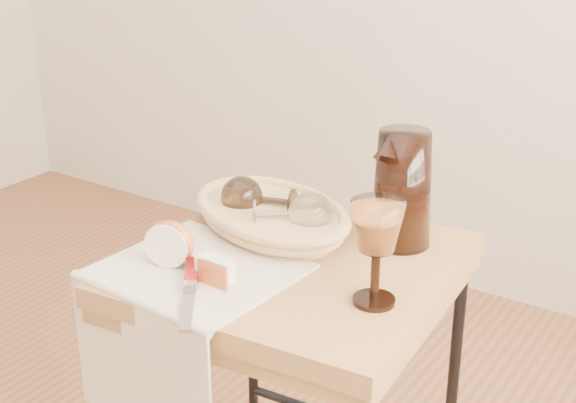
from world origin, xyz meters
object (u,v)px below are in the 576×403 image
Objects in this scene: goblet_lying_a at (263,200)px; wine_goblet at (376,253)px; goblet_lying_b at (287,214)px; bread_basket at (271,218)px; table_knife at (190,289)px; tea_towel at (198,270)px; pitcher at (402,189)px; apple_half at (171,242)px.

goblet_lying_a is 0.37m from wine_goblet.
wine_goblet is (0.25, -0.12, 0.04)m from goblet_lying_b.
bread_basket is 1.45× the size of table_knife.
goblet_lying_b is (0.06, 0.20, 0.05)m from tea_towel.
tea_towel is at bearing -166.75° from wine_goblet.
goblet_lying_b reaches higher than bread_basket.
bread_basket is (0.01, 0.22, 0.02)m from tea_towel.
wine_goblet is (0.31, 0.07, 0.09)m from tea_towel.
apple_half is at bearing -143.78° from pitcher.
apple_half is (-0.06, -0.22, 0.02)m from bread_basket.
pitcher is (0.19, 0.11, 0.06)m from goblet_lying_b.
wine_goblet is at bearing -2.36° from apple_half.
pitcher is (0.24, 0.30, 0.11)m from tea_towel.
goblet_lying_b reaches higher than tea_towel.
pitcher reaches higher than tea_towel.
wine_goblet is at bearing 83.74° from table_knife.
pitcher reaches higher than table_knife.
goblet_lying_a is at bearing 67.44° from apple_half.
goblet_lying_a reaches higher than table_knife.
tea_towel is 2.34× the size of goblet_lying_a.
tea_towel is 0.07m from apple_half.
goblet_lying_a is 0.60× the size of table_knife.
apple_half is at bearing -161.67° from table_knife.
bread_basket is at bearing 59.65° from apple_half.
table_knife is at bearing -50.21° from apple_half.
bread_basket is at bearing 136.35° from goblet_lying_a.
table_knife is at bearing -150.12° from wine_goblet.
pitcher is at bearing 55.53° from tea_towel.
goblet_lying_b is 0.53× the size of pitcher.
apple_half is 0.38× the size of table_knife.
wine_goblet reaches higher than apple_half.
apple_half is at bearing -86.65° from bread_basket.
goblet_lying_b is at bearing -2.77° from bread_basket.
goblet_lying_a reaches higher than tea_towel.
wine_goblet is at bearing -59.77° from goblet_lying_b.
pitcher is 1.13× the size of table_knife.
wine_goblet is at bearing -6.15° from bread_basket.
wine_goblet is at bearing 137.62° from goblet_lying_a.
goblet_lying_b is 0.22m from pitcher.
goblet_lying_a is at bearing 156.31° from table_knife.
pitcher is 1.44× the size of wine_goblet.
pitcher is (0.23, 0.09, 0.08)m from bread_basket.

